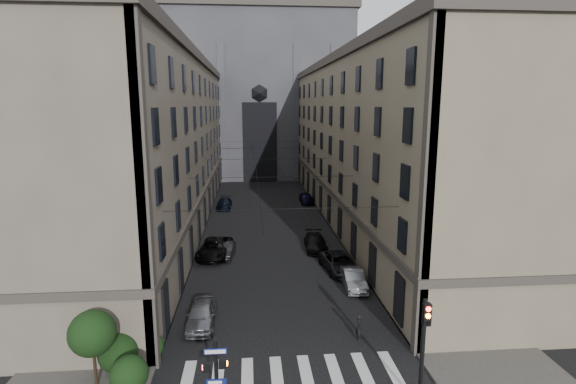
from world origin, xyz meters
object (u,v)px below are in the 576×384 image
object	(u,v)px
gothic_tower	(258,83)
pedestrian_signal_left	(216,376)
car_right_far	(306,198)
car_right_midnear	(339,263)
traffic_light_right	(424,340)
car_right_midfar	(316,242)
car_left_far	(224,204)
car_right_near	(353,279)
car_left_midnear	(226,250)
car_left_midfar	(215,248)
car_left_near	(201,314)
pedestrian	(359,327)

from	to	relation	value
gothic_tower	pedestrian_signal_left	size ratio (longest dim) A/B	14.50
car_right_far	car_right_midnear	bearing A→B (deg)	-91.92
traffic_light_right	car_right_midnear	distance (m)	17.28
gothic_tower	car_right_midfar	bearing A→B (deg)	-85.21
car_left_far	car_right_near	distance (m)	29.56
traffic_light_right	car_right_midnear	xyz separation A→B (m)	(-0.28, 17.09, -2.56)
gothic_tower	car_right_near	bearing A→B (deg)	-84.53
car_right_near	car_right_midnear	world-z (taller)	car_right_midnear
car_left_midnear	car_left_far	bearing A→B (deg)	99.43
car_right_midnear	car_right_far	bearing A→B (deg)	82.06
car_left_far	car_left_midfar	bearing A→B (deg)	-87.97
car_right_near	car_right_far	distance (m)	29.65
pedestrian_signal_left	car_left_near	distance (m)	9.36
pedestrian_signal_left	car_left_midfar	xyz separation A→B (m)	(-1.68, 22.04, -1.52)
car_left_midnear	car_right_midfar	world-z (taller)	car_right_midfar
car_left_midfar	car_left_far	bearing A→B (deg)	97.76
gothic_tower	traffic_light_right	size ratio (longest dim) A/B	11.15
car_left_midfar	car_left_midnear	bearing A→B (deg)	-2.96
pedestrian_signal_left	car_left_midfar	size ratio (longest dim) A/B	0.70
pedestrian	traffic_light_right	bearing A→B (deg)	-166.85
car_right_far	car_left_far	bearing A→B (deg)	-169.41
car_right_midfar	car_right_far	distance (m)	20.43
car_left_midfar	car_left_far	size ratio (longest dim) A/B	1.24
traffic_light_right	car_left_midnear	xyz separation A→B (m)	(-9.80, 21.44, -2.65)
car_left_midnear	car_right_far	bearing A→B (deg)	71.23
car_left_midfar	car_right_midfar	size ratio (longest dim) A/B	1.19
car_left_far	car_right_far	distance (m)	11.47
pedestrian_signal_left	car_left_far	bearing A→B (deg)	92.52
car_right_midnear	pedestrian	bearing A→B (deg)	-102.10
car_left_midnear	car_left_near	bearing A→B (deg)	-87.93
gothic_tower	car_right_near	distance (m)	62.10
car_left_midnear	car_right_midfar	xyz separation A→B (m)	(8.40, 1.46, 0.06)
car_right_midnear	car_right_far	xyz separation A→B (m)	(0.60, 26.17, 0.01)
gothic_tower	traffic_light_right	xyz separation A→B (m)	(5.60, -73.04, -14.51)
car_left_near	car_right_far	bearing A→B (deg)	73.06
car_right_far	gothic_tower	bearing A→B (deg)	100.62
car_left_far	car_right_far	xyz separation A→B (m)	(11.25, 2.23, 0.06)
pedestrian_signal_left	car_left_far	size ratio (longest dim) A/B	0.87
car_left_near	car_left_midnear	distance (m)	12.80
car_left_far	car_right_midfar	bearing A→B (deg)	-60.65
gothic_tower	car_left_midnear	xyz separation A→B (m)	(-4.20, -51.60, -17.16)
car_right_far	pedestrian	size ratio (longest dim) A/B	2.73
pedestrian_signal_left	traffic_light_right	distance (m)	9.18
car_left_midnear	car_right_midfar	distance (m)	8.53
car_right_midfar	car_right_far	world-z (taller)	car_right_far
car_left_midnear	car_right_near	bearing A→B (deg)	-32.27
car_right_near	car_right_midfar	bearing A→B (deg)	101.86
traffic_light_right	car_left_far	xyz separation A→B (m)	(-10.94, 41.03, -2.62)
traffic_light_right	gothic_tower	bearing A→B (deg)	94.38
car_left_midfar	car_right_far	xyz separation A→B (m)	(11.11, 21.64, -0.07)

